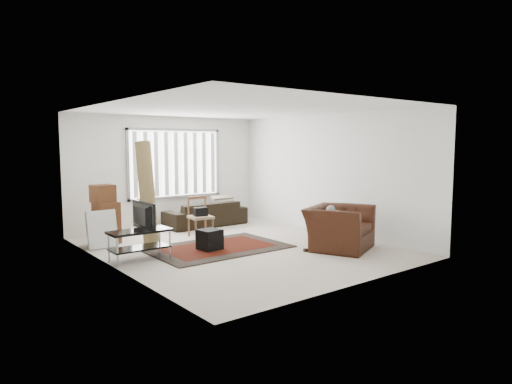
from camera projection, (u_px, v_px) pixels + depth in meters
room at (225, 157)px, 9.25m from camera, size 6.00×6.02×2.71m
persian_rug at (217, 248)px, 8.92m from camera, size 2.63×1.76×0.02m
tv_stand at (140, 238)px, 7.99m from camera, size 1.07×0.48×0.53m
tv at (139, 216)px, 7.95m from camera, size 0.11×0.86×0.50m
subwoofer at (210, 239)px, 8.71m from camera, size 0.42×0.42×0.39m
moving_boxes at (105, 216)px, 9.29m from camera, size 0.54×0.51×1.21m
white_flatpack at (102, 229)px, 8.91m from camera, size 0.59×0.24×0.74m
rolled_rug at (147, 193)px, 9.24m from camera, size 0.33×0.64×2.10m
sofa at (205, 210)px, 11.34m from camera, size 2.06×0.91×0.79m
side_chair at (200, 215)px, 9.98m from camera, size 0.53×0.53×0.88m
armchair at (339, 225)px, 8.83m from camera, size 1.62×1.53×0.94m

